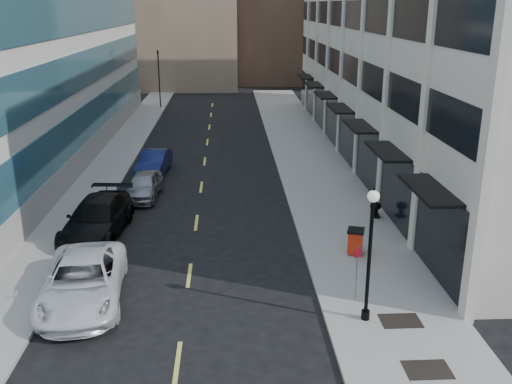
{
  "coord_description": "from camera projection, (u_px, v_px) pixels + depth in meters",
  "views": [
    {
      "loc": [
        1.69,
        -13.37,
        10.64
      ],
      "look_at": [
        2.89,
        10.58,
        2.73
      ],
      "focal_mm": 40.0,
      "sensor_mm": 36.0,
      "label": 1
    }
  ],
  "objects": [
    {
      "name": "car_black_pickup",
      "position": [
        97.0,
        218.0,
        27.31
      ],
      "size": [
        2.99,
        6.33,
        1.79
      ],
      "primitive_type": "imported",
      "rotation": [
        0.0,
        0.0,
        -0.08
      ],
      "color": "black",
      "rests_on": "ground"
    },
    {
      "name": "car_silver_sedan",
      "position": [
        144.0,
        185.0,
        32.74
      ],
      "size": [
        2.01,
        4.46,
        1.49
      ],
      "primitive_type": "imported",
      "rotation": [
        0.0,
        0.0,
        -0.06
      ],
      "color": "gray",
      "rests_on": "ground"
    },
    {
      "name": "building_right",
      "position": [
        446.0,
        29.0,
        39.53
      ],
      "size": [
        15.3,
        46.5,
        18.25
      ],
      "color": "beige",
      "rests_on": "ground"
    },
    {
      "name": "skyline_stone",
      "position": [
        348.0,
        9.0,
        76.26
      ],
      "size": [
        10.0,
        14.0,
        20.0
      ],
      "primitive_type": "cube",
      "color": "beige",
      "rests_on": "ground"
    },
    {
      "name": "road_centerline",
      "position": [
        199.0,
        203.0,
        32.06
      ],
      "size": [
        0.15,
        68.2,
        0.01
      ],
      "color": "#D8CC4C",
      "rests_on": "ground"
    },
    {
      "name": "grate_mid",
      "position": [
        427.0,
        370.0,
        17.2
      ],
      "size": [
        1.4,
        1.0,
        0.01
      ],
      "primitive_type": "cube",
      "color": "black",
      "rests_on": "sidewalk_right"
    },
    {
      "name": "sign_post",
      "position": [
        357.0,
        264.0,
        21.0
      ],
      "size": [
        0.25,
        0.08,
        2.14
      ],
      "rotation": [
        0.0,
        0.0,
        0.18
      ],
      "color": "slate",
      "rests_on": "sidewalk_right"
    },
    {
      "name": "skyline_tan_far",
      "position": [
        122.0,
        2.0,
        85.81
      ],
      "size": [
        12.0,
        14.0,
        22.0
      ],
      "primitive_type": "cube",
      "color": "#957E61",
      "rests_on": "ground"
    },
    {
      "name": "grate_far",
      "position": [
        400.0,
        321.0,
        19.85
      ],
      "size": [
        1.4,
        1.0,
        0.01
      ],
      "primitive_type": "cube",
      "color": "black",
      "rests_on": "sidewalk_right"
    },
    {
      "name": "car_blue_sedan",
      "position": [
        154.0,
        163.0,
        37.36
      ],
      "size": [
        2.06,
        4.81,
        1.54
      ],
      "primitive_type": "imported",
      "rotation": [
        0.0,
        0.0,
        -0.09
      ],
      "color": "#151B4F",
      "rests_on": "ground"
    },
    {
      "name": "lamppost",
      "position": [
        370.0,
        244.0,
        19.09
      ],
      "size": [
        0.4,
        0.4,
        4.86
      ],
      "color": "black",
      "rests_on": "sidewalk_right"
    },
    {
      "name": "traffic_signal",
      "position": [
        158.0,
        54.0,
        59.41
      ],
      "size": [
        0.66,
        0.66,
        6.98
      ],
      "color": "black",
      "rests_on": "ground"
    },
    {
      "name": "urn_planter",
      "position": [
        376.0,
        208.0,
        29.39
      ],
      "size": [
        0.59,
        0.59,
        0.82
      ],
      "rotation": [
        0.0,
        0.0,
        -0.21
      ],
      "color": "black",
      "rests_on": "sidewalk_right"
    },
    {
      "name": "sidewalk_right",
      "position": [
        323.0,
        184.0,
        35.24
      ],
      "size": [
        5.0,
        80.0,
        0.15
      ],
      "primitive_type": "cube",
      "color": "gray",
      "rests_on": "ground"
    },
    {
      "name": "sidewalk_left",
      "position": [
        94.0,
        187.0,
        34.57
      ],
      "size": [
        3.0,
        80.0,
        0.15
      ],
      "primitive_type": "cube",
      "color": "gray",
      "rests_on": "ground"
    },
    {
      "name": "car_white_van",
      "position": [
        83.0,
        281.0,
        21.18
      ],
      "size": [
        3.44,
        6.43,
        1.72
      ],
      "primitive_type": "imported",
      "rotation": [
        0.0,
        0.0,
        0.1
      ],
      "color": "silver",
      "rests_on": "ground"
    },
    {
      "name": "trash_bin",
      "position": [
        355.0,
        240.0,
        25.04
      ],
      "size": [
        0.89,
        0.89,
        1.16
      ],
      "rotation": [
        0.0,
        0.0,
        -0.3
      ],
      "color": "red",
      "rests_on": "sidewalk_right"
    }
  ]
}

